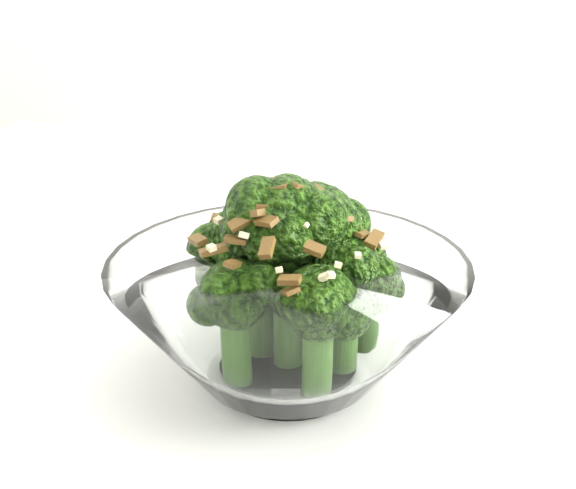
# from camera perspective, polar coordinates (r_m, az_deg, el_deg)

# --- Properties ---
(table) EXTENTS (1.21, 0.81, 0.75)m
(table) POSITION_cam_1_polar(r_m,az_deg,el_deg) (0.63, 13.94, -8.54)
(table) COLOR white
(table) RESTS_ON ground
(broccoli_dish) EXTENTS (0.20, 0.20, 0.12)m
(broccoli_dish) POSITION_cam_1_polar(r_m,az_deg,el_deg) (0.45, 0.10, -4.40)
(broccoli_dish) COLOR white
(broccoli_dish) RESTS_ON table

